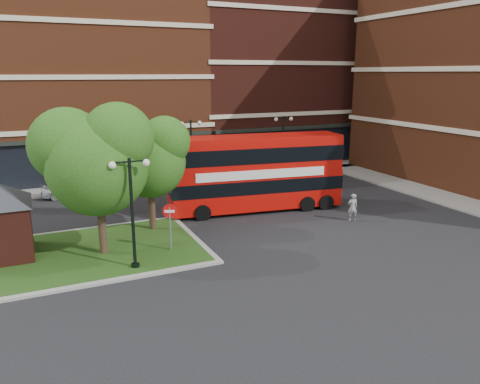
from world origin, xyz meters
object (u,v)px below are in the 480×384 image
woman (353,207)px  car_silver (70,188)px  bus (256,168)px  car_white (246,171)px

woman → car_silver: bearing=-26.2°
bus → car_white: (3.14, 8.09, -2.02)m
bus → woman: bus is taller
bus → car_silver: size_ratio=2.90×
car_white → car_silver: bearing=92.9°
bus → car_silver: 13.33m
woman → car_white: woman is taller
woman → car_silver: woman is taller
car_white → woman: bearing=-172.4°
car_white → bus: bearing=161.7°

